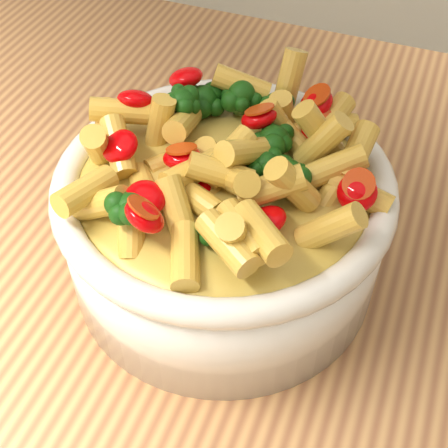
% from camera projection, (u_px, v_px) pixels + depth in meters
% --- Properties ---
extents(table, '(1.20, 0.80, 0.90)m').
position_uv_depth(table, '(309.00, 375.00, 0.55)').
color(table, tan).
rests_on(table, ground).
extents(serving_bowl, '(0.24, 0.24, 0.10)m').
position_uv_depth(serving_bowl, '(224.00, 223.00, 0.46)').
color(serving_bowl, silver).
rests_on(serving_bowl, table).
extents(pasta_salad, '(0.19, 0.19, 0.04)m').
position_uv_depth(pasta_salad, '(224.00, 157.00, 0.42)').
color(pasta_salad, gold).
rests_on(pasta_salad, serving_bowl).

